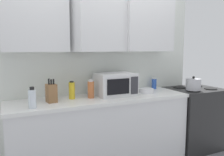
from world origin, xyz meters
name	(u,v)px	position (x,y,z in m)	size (l,w,h in m)	color
wall_back_with_cabinets	(94,42)	(0.00, -0.07, 1.57)	(3.07, 0.51, 2.60)	silver
counter_run	(102,133)	(0.00, -0.30, 0.45)	(2.20, 0.63, 0.90)	silver
stove_range	(193,118)	(1.49, -0.32, 0.45)	(0.76, 0.64, 0.91)	black
kettle	(193,84)	(1.32, -0.46, 0.99)	(0.20, 0.20, 0.20)	#B2B2B7
microwave	(115,84)	(0.21, -0.26, 1.04)	(0.48, 0.37, 0.28)	silver
knife_block	(51,93)	(-0.60, -0.31, 1.00)	(0.12, 0.13, 0.26)	brown
bottle_yellow_mustard	(72,90)	(-0.35, -0.24, 1.00)	(0.07, 0.07, 0.21)	gold
bottle_blue_cleaner	(154,83)	(0.93, -0.08, 0.98)	(0.07, 0.07, 0.17)	#2D56B7
bottle_spice_jar	(91,89)	(-0.13, -0.29, 1.00)	(0.08, 0.08, 0.23)	#BC6638
bottle_clear_tall	(32,98)	(-0.81, -0.48, 1.00)	(0.08, 0.08, 0.21)	silver
bowl_ceramic_small	(146,91)	(0.65, -0.29, 0.93)	(0.20, 0.20, 0.06)	silver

